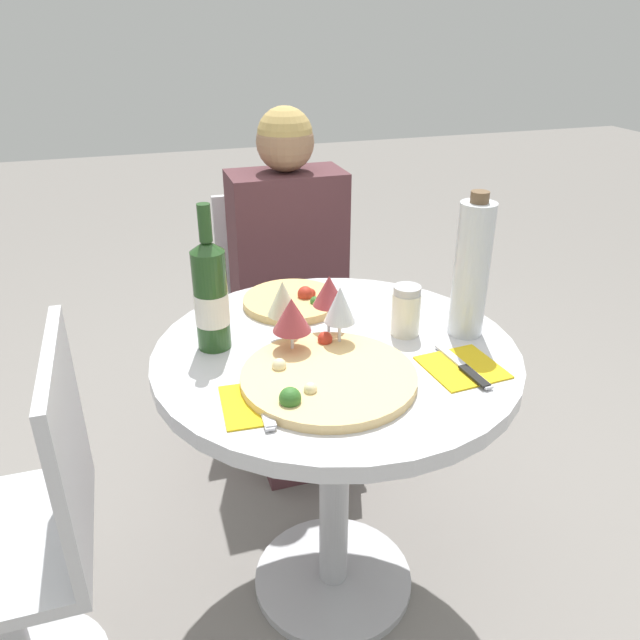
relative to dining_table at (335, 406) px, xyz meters
The scene contains 16 objects.
ground_plane 0.57m from the dining_table, ahead, with size 12.00×12.00×0.00m, color gray.
dining_table is the anchor object (origin of this frame).
chair_behind_diner 0.79m from the dining_table, 84.39° to the left, with size 0.42×0.42×0.85m.
seated_diner 0.64m from the dining_table, 83.17° to the left, with size 0.36×0.41×1.15m.
chair_empty_side 0.72m from the dining_table, behind, with size 0.42×0.42×0.85m.
pizza_large 0.22m from the dining_table, 116.05° to the right, with size 0.36×0.36×0.05m.
pizza_small_far 0.30m from the dining_table, 97.26° to the left, with size 0.25×0.25×0.05m.
wine_bottle 0.39m from the dining_table, 160.87° to the left, with size 0.07×0.07×0.32m.
tall_carafe 0.44m from the dining_table, ahead, with size 0.08×0.08×0.33m.
sugar_shaker 0.28m from the dining_table, ahead, with size 0.07×0.07×0.12m.
wine_glass_front_left 0.27m from the dining_table, behind, with size 0.08×0.08×0.14m.
wine_glass_front_right 0.26m from the dining_table, 53.32° to the right, with size 0.07×0.07×0.15m.
wine_glass_back_right 0.27m from the dining_table, 85.65° to the left, with size 0.07×0.07×0.14m.
wine_glass_back_left 0.29m from the dining_table, 146.28° to the left, with size 0.07×0.07×0.15m.
place_setting_left 0.31m from the dining_table, 140.62° to the right, with size 0.16×0.19×0.01m.
place_setting_right 0.32m from the dining_table, 36.41° to the right, with size 0.16×0.19×0.01m.
Camera 1 is at (-0.40, -1.14, 1.40)m, focal length 35.00 mm.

